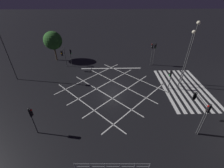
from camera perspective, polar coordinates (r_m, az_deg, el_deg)
ground_plane at (r=23.95m, az=0.00°, el=-1.78°), size 200.00×200.00×0.00m
road_markings at (r=25.75m, az=18.54°, el=-0.96°), size 17.76×23.90×0.01m
traffic_light_nw_cross at (r=17.70m, az=-28.19°, el=-10.72°), size 0.36×0.39×3.61m
traffic_light_se_main at (r=31.35m, az=16.02°, el=12.34°), size 0.39×0.36×4.52m
traffic_light_se_cross at (r=31.11m, az=15.00°, el=12.40°), size 0.36×0.39×4.57m
traffic_light_ne_main at (r=30.23m, az=-18.11°, el=10.67°), size 1.95×0.36×4.05m
traffic_light_median_south at (r=24.41m, az=21.34°, el=2.91°), size 0.36×0.39×3.26m
traffic_light_sw_main at (r=18.83m, az=29.95°, el=-6.94°), size 2.68×0.36×4.01m
traffic_light_sw_cross at (r=17.83m, az=32.27°, el=-9.65°), size 0.36×0.39×4.33m
traffic_light_ne_cross at (r=31.53m, az=-15.47°, el=10.97°), size 0.36×0.39×3.37m
street_lamp_east at (r=28.66m, az=-36.90°, el=14.44°), size 0.64×0.64×9.89m
street_lamp_west at (r=25.20m, az=28.21°, el=13.21°), size 0.50×0.50×9.90m
street_lamp_far at (r=24.29m, az=27.07°, el=11.19°), size 0.49×0.49×8.91m
street_tree_near at (r=34.40m, az=-21.62°, el=15.14°), size 3.74×3.74×6.22m
pedestrian_railing at (r=14.80m, az=0.00°, el=-28.77°), size 0.20×6.56×1.05m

